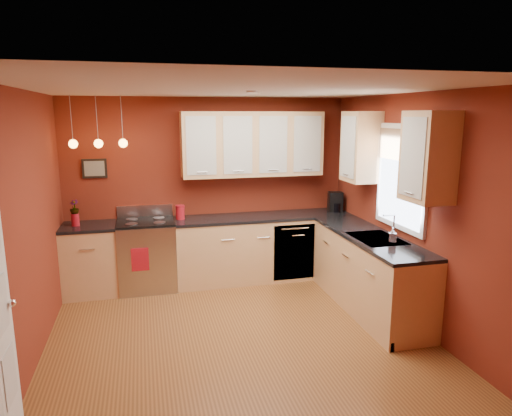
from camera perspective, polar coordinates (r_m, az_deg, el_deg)
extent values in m
plane|color=brown|center=(5.05, -1.91, -16.29)|extent=(4.20, 4.20, 0.00)
cube|color=beige|center=(4.47, -2.14, 14.65)|extent=(4.00, 4.20, 0.02)
cube|color=maroon|center=(6.61, -5.83, 2.33)|extent=(4.00, 0.02, 2.60)
cube|color=maroon|center=(2.67, 7.68, -12.04)|extent=(4.00, 0.02, 2.60)
cube|color=maroon|center=(4.62, -27.11, -3.00)|extent=(0.02, 4.20, 2.60)
cube|color=maroon|center=(5.36, 19.39, -0.48)|extent=(0.02, 4.20, 2.60)
cube|color=tan|center=(6.49, -19.91, -6.21)|extent=(0.70, 0.60, 0.90)
cube|color=tan|center=(6.66, 0.95, -5.05)|extent=(2.54, 0.60, 0.90)
cube|color=tan|center=(5.81, 13.87, -7.95)|extent=(0.60, 2.10, 0.90)
cube|color=black|center=(6.37, -20.20, -2.18)|extent=(0.70, 0.62, 0.04)
cube|color=black|center=(6.54, 0.96, -1.10)|extent=(2.54, 0.62, 0.04)
cube|color=black|center=(5.67, 14.10, -3.47)|extent=(0.62, 2.10, 0.04)
cube|color=#AFAEB3|center=(6.45, -13.43, -5.85)|extent=(0.76, 0.64, 0.92)
cube|color=black|center=(6.16, -13.40, -6.50)|extent=(0.55, 0.02, 0.32)
cylinder|color=#AFAEB3|center=(6.08, -13.50, -4.37)|extent=(0.60, 0.02, 0.02)
cube|color=black|center=(6.33, -13.63, -1.74)|extent=(0.76, 0.60, 0.03)
cylinder|color=gray|center=(6.19, -15.29, -1.94)|extent=(0.16, 0.16, 0.01)
cylinder|color=gray|center=(6.19, -11.96, -1.77)|extent=(0.16, 0.16, 0.01)
cylinder|color=gray|center=(6.46, -15.25, -1.37)|extent=(0.16, 0.16, 0.01)
cylinder|color=gray|center=(6.46, -12.06, -1.21)|extent=(0.16, 0.16, 0.01)
cube|color=#AFAEB3|center=(6.60, -13.71, -0.35)|extent=(0.76, 0.04, 0.16)
cube|color=#AFAEB3|center=(6.50, 4.78, -5.51)|extent=(0.60, 0.02, 0.80)
cube|color=gray|center=(5.54, 14.82, -3.91)|extent=(0.50, 0.70, 0.05)
cube|color=black|center=(5.69, 14.00, -3.57)|extent=(0.42, 0.30, 0.02)
cube|color=black|center=(5.40, 15.68, -4.47)|extent=(0.42, 0.30, 0.02)
cylinder|color=white|center=(5.61, 16.88, -2.10)|extent=(0.02, 0.02, 0.28)
cylinder|color=white|center=(5.55, 16.34, -0.84)|extent=(0.16, 0.02, 0.02)
cube|color=white|center=(5.54, 17.76, 3.68)|extent=(0.04, 1.02, 1.22)
cube|color=white|center=(5.53, 17.63, 3.68)|extent=(0.01, 0.90, 1.10)
cube|color=#875F43|center=(5.49, 17.74, 7.50)|extent=(0.02, 0.96, 0.36)
cube|color=silver|center=(3.73, -29.22, -10.56)|extent=(0.00, 0.28, 0.40)
cube|color=silver|center=(3.96, -28.39, -17.98)|extent=(0.00, 0.28, 0.40)
sphere|color=white|center=(3.88, -28.21, -10.43)|extent=(0.06, 0.06, 0.06)
cube|color=tan|center=(6.48, -0.41, 7.99)|extent=(2.00, 0.35, 0.90)
cube|color=tan|center=(5.45, 16.43, 6.82)|extent=(0.35, 1.95, 0.90)
cube|color=black|center=(6.51, -19.53, 4.69)|extent=(0.32, 0.03, 0.26)
cylinder|color=gray|center=(6.17, -22.10, 10.21)|extent=(0.01, 0.01, 0.60)
sphere|color=#FFA53F|center=(6.18, -21.89, 7.44)|extent=(0.11, 0.11, 0.11)
cylinder|color=gray|center=(6.13, -19.28, 10.41)|extent=(0.01, 0.01, 0.60)
sphere|color=#FFA53F|center=(6.15, -19.09, 7.62)|extent=(0.11, 0.11, 0.11)
cylinder|color=gray|center=(6.12, -16.44, 10.58)|extent=(0.01, 0.01, 0.60)
sphere|color=#FFA53F|center=(6.13, -16.28, 7.78)|extent=(0.11, 0.11, 0.11)
cylinder|color=#A8121E|center=(6.37, -9.46, -0.59)|extent=(0.12, 0.12, 0.18)
cylinder|color=#A8121E|center=(6.35, -9.49, 0.26)|extent=(0.13, 0.13, 0.02)
cylinder|color=#A8121E|center=(6.37, -21.66, -1.36)|extent=(0.10, 0.10, 0.16)
imported|color=#A8121E|center=(6.34, -21.76, 0.05)|extent=(0.15, 0.15, 0.20)
cube|color=black|center=(6.89, 9.87, 0.78)|extent=(0.23, 0.20, 0.29)
cylinder|color=black|center=(6.85, 10.05, 0.05)|extent=(0.13, 0.13, 0.13)
imported|color=white|center=(5.34, 16.69, -3.31)|extent=(0.11, 0.11, 0.18)
cube|color=#A8121E|center=(6.12, -14.29, -6.27)|extent=(0.22, 0.02, 0.30)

